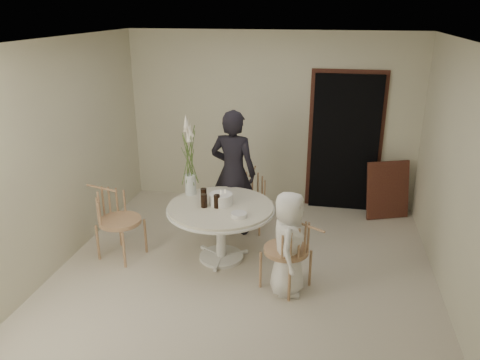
% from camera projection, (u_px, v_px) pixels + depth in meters
% --- Properties ---
extents(ground, '(4.50, 4.50, 0.00)m').
position_uv_depth(ground, '(245.00, 271.00, 5.69)').
color(ground, beige).
rests_on(ground, ground).
extents(room_shell, '(4.50, 4.50, 4.50)m').
position_uv_depth(room_shell, '(245.00, 143.00, 5.12)').
color(room_shell, silver).
rests_on(room_shell, ground).
extents(doorway, '(1.00, 0.10, 2.10)m').
position_uv_depth(doorway, '(345.00, 144.00, 7.13)').
color(doorway, black).
rests_on(doorway, ground).
extents(door_trim, '(1.12, 0.03, 2.22)m').
position_uv_depth(door_trim, '(345.00, 139.00, 7.15)').
color(door_trim, '#572F1E').
rests_on(door_trim, ground).
extents(table, '(1.33, 1.33, 0.73)m').
position_uv_depth(table, '(221.00, 214.00, 5.77)').
color(table, white).
rests_on(table, ground).
extents(picture_frame, '(0.68, 0.42, 0.87)m').
position_uv_depth(picture_frame, '(388.00, 190.00, 7.01)').
color(picture_frame, '#572F1E').
rests_on(picture_frame, ground).
extents(chair_far, '(0.47, 0.51, 0.82)m').
position_uv_depth(chair_far, '(251.00, 191.00, 6.69)').
color(chair_far, tan).
rests_on(chair_far, ground).
extents(chair_right, '(0.66, 0.64, 0.88)m').
position_uv_depth(chair_right, '(296.00, 246.00, 5.11)').
color(chair_right, tan).
rests_on(chair_right, ground).
extents(chair_left, '(0.63, 0.60, 0.91)m').
position_uv_depth(chair_left, '(112.00, 212.00, 5.89)').
color(chair_left, tan).
rests_on(chair_left, ground).
extents(girl, '(0.69, 0.51, 1.76)m').
position_uv_depth(girl, '(233.00, 173.00, 6.41)').
color(girl, black).
rests_on(girl, ground).
extents(boy, '(0.38, 0.59, 1.20)m').
position_uv_depth(boy, '(288.00, 244.00, 5.09)').
color(boy, white).
rests_on(boy, ground).
extents(birthday_cake, '(0.29, 0.29, 0.19)m').
position_uv_depth(birthday_cake, '(221.00, 199.00, 5.75)').
color(birthday_cake, white).
rests_on(birthday_cake, table).
extents(cola_tumbler_a, '(0.08, 0.08, 0.14)m').
position_uv_depth(cola_tumbler_a, '(205.00, 201.00, 5.69)').
color(cola_tumbler_a, black).
rests_on(cola_tumbler_a, table).
extents(cola_tumbler_b, '(0.10, 0.10, 0.17)m').
position_uv_depth(cola_tumbler_b, '(217.00, 201.00, 5.64)').
color(cola_tumbler_b, black).
rests_on(cola_tumbler_b, table).
extents(cola_tumbler_c, '(0.09, 0.09, 0.17)m').
position_uv_depth(cola_tumbler_c, '(204.00, 201.00, 5.66)').
color(cola_tumbler_c, black).
rests_on(cola_tumbler_c, table).
extents(cola_tumbler_d, '(0.09, 0.09, 0.16)m').
position_uv_depth(cola_tumbler_d, '(204.00, 195.00, 5.84)').
color(cola_tumbler_d, black).
rests_on(cola_tumbler_d, table).
extents(plate_stack, '(0.24, 0.24, 0.05)m').
position_uv_depth(plate_stack, '(239.00, 215.00, 5.42)').
color(plate_stack, white).
rests_on(plate_stack, table).
extents(flower_vase, '(0.14, 0.14, 1.06)m').
position_uv_depth(flower_vase, '(190.00, 160.00, 5.91)').
color(flower_vase, silver).
rests_on(flower_vase, table).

